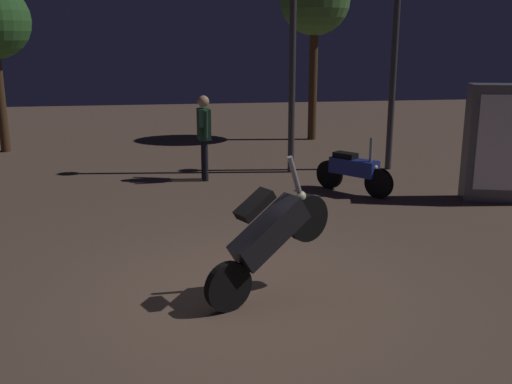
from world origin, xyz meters
TOP-DOWN VIEW (x-y plane):
  - ground_plane at (0.00, 0.00)m, footprint 40.00×40.00m
  - motorcycle_black_foreground at (0.20, -0.18)m, footprint 1.53×0.84m
  - motorcycle_blue_parked_left at (2.59, 4.23)m, footprint 1.14×1.34m
  - person_rider_beside at (-0.14, 5.71)m, footprint 0.27×0.67m
  - streetlamp_near at (1.78, 6.18)m, footprint 0.36×0.36m
  - streetlamp_far at (4.02, 6.16)m, footprint 0.36×0.36m
  - tree_center_bg at (3.25, 10.29)m, footprint 1.94×1.94m
  - kiosk_billboard at (5.20, 3.30)m, footprint 1.67×0.90m

SIDE VIEW (x-z plane):
  - ground_plane at x=0.00m, z-range 0.00..0.00m
  - motorcycle_blue_parked_left at x=2.59m, z-range -0.12..0.99m
  - motorcycle_black_foreground at x=0.20m, z-range -0.07..1.56m
  - person_rider_beside at x=-0.14m, z-range 0.18..1.93m
  - kiosk_billboard at x=5.20m, z-range 0.00..2.10m
  - streetlamp_far at x=4.02m, z-range 0.66..5.43m
  - streetlamp_near at x=1.78m, z-range 0.68..5.85m
  - tree_center_bg at x=3.25m, z-range 1.40..6.24m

